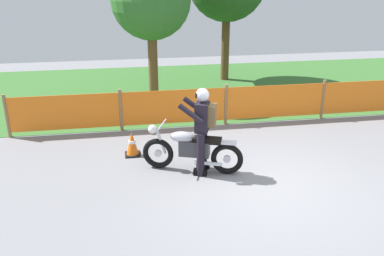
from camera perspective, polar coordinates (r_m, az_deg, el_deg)
The scene contains 7 objects.
ground at distance 7.72m, azimuth 10.69°, elevation -8.15°, with size 24.00×24.00×0.02m, color gray.
grass_verge at distance 13.86m, azimuth 1.09°, elevation 5.57°, with size 24.00×6.99×0.01m, color #386B2D.
barrier_fence at distance 10.44m, azimuth 4.69°, elevation 3.32°, with size 10.55×0.08×1.05m.
tree_leftmost at distance 12.22m, azimuth -5.71°, elevation 17.16°, with size 2.28×2.28×4.06m.
motorcycle_lead at distance 7.99m, azimuth -0.10°, elevation -2.96°, with size 1.90×0.89×0.94m.
rider_lead at distance 7.76m, azimuth 1.48°, elevation 0.25°, with size 0.77×0.68×1.69m.
traffic_cone at distance 8.83m, azimuth -8.28°, elevation -2.17°, with size 0.32×0.32×0.53m.
Camera 1 is at (-2.51, -6.28, 3.71)m, focal length 38.57 mm.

